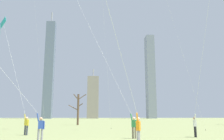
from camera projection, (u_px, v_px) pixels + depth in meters
The scene contains 9 objects.
kite_flyer_foreground_right_teal at pixel (19, 92), 22.26m from camera, with size 4.68×3.02×12.35m.
kite_flyer_foreground_left_white at pixel (18, 99), 15.98m from camera, with size 10.83×0.56×13.54m.
kite_flyer_far_back_pink at pixel (132, 106), 12.98m from camera, with size 4.88×9.77×13.28m.
kite_flyer_midfield_left_green at pixel (119, 94), 19.47m from camera, with size 8.17×8.39×20.41m.
kite_flyer_midfield_center_yellow at pixel (203, 58), 18.49m from camera, with size 1.78×7.81×22.46m.
bare_tree_leftmost at pixel (78, 108), 44.90m from camera, with size 3.47×2.52×5.84m.
skyline_short_annex at pixel (150, 76), 166.30m from camera, with size 5.62×9.15×58.66m.
skyline_tall_tower at pixel (49, 68), 157.98m from camera, with size 6.13×5.14×73.53m.
skyline_mid_tower_right at pixel (93, 97), 163.42m from camera, with size 7.73×8.72×34.39m.
Camera 1 is at (-1.02, -14.00, 1.69)m, focal length 37.68 mm.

